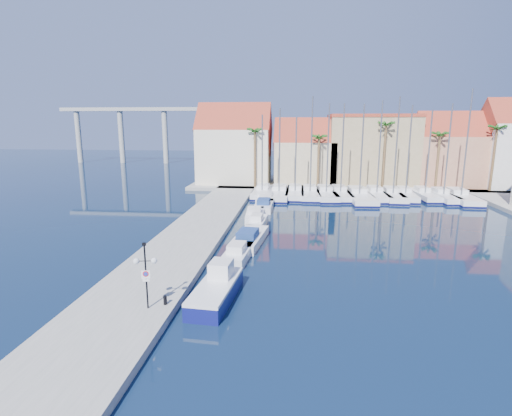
{
  "coord_description": "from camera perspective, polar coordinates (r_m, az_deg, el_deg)",
  "views": [
    {
      "loc": [
        0.76,
        -21.33,
        10.72
      ],
      "look_at": [
        -2.94,
        14.26,
        3.0
      ],
      "focal_mm": 28.0,
      "sensor_mm": 36.0,
      "label": 1
    }
  ],
  "objects": [
    {
      "name": "ground",
      "position": [
        23.89,
        3.6,
        -14.52
      ],
      "size": [
        260.0,
        260.0,
        0.0
      ],
      "primitive_type": "plane",
      "color": "black",
      "rests_on": "ground"
    },
    {
      "name": "quay_west",
      "position": [
        37.66,
        -9.35,
        -4.13
      ],
      "size": [
        6.0,
        77.0,
        0.5
      ],
      "primitive_type": "cube",
      "color": "gray",
      "rests_on": "ground"
    },
    {
      "name": "shore_north",
      "position": [
        70.73,
        13.4,
        3.33
      ],
      "size": [
        54.0,
        16.0,
        0.5
      ],
      "primitive_type": "cube",
      "color": "gray",
      "rests_on": "ground"
    },
    {
      "name": "lamp_post",
      "position": [
        22.91,
        -15.52,
        -7.93
      ],
      "size": [
        1.29,
        0.52,
        3.84
      ],
      "rotation": [
        0.0,
        0.0,
        0.18
      ],
      "color": "black",
      "rests_on": "quay_west"
    },
    {
      "name": "bollard",
      "position": [
        23.96,
        -12.85,
        -12.72
      ],
      "size": [
        0.21,
        0.21,
        0.52
      ],
      "primitive_type": "cylinder",
      "color": "black",
      "rests_on": "quay_west"
    },
    {
      "name": "fishing_boat",
      "position": [
        25.1,
        -5.63,
        -11.41
      ],
      "size": [
        2.53,
        6.21,
        2.12
      ],
      "rotation": [
        0.0,
        0.0,
        -0.09
      ],
      "color": "navy",
      "rests_on": "ground"
    },
    {
      "name": "motorboat_west_0",
      "position": [
        32.11,
        -2.56,
        -6.38
      ],
      "size": [
        2.16,
        5.61,
        1.4
      ],
      "rotation": [
        0.0,
        0.0,
        -0.07
      ],
      "color": "white",
      "rests_on": "ground"
    },
    {
      "name": "motorboat_west_1",
      "position": [
        35.95,
        -0.98,
        -4.33
      ],
      "size": [
        2.97,
        7.28,
        1.4
      ],
      "rotation": [
        0.0,
        0.0,
        -0.1
      ],
      "color": "white",
      "rests_on": "ground"
    },
    {
      "name": "motorboat_west_2",
      "position": [
        41.71,
        0.19,
        -2.0
      ],
      "size": [
        1.9,
        5.25,
        1.4
      ],
      "rotation": [
        0.0,
        0.0,
        -0.05
      ],
      "color": "white",
      "rests_on": "ground"
    },
    {
      "name": "motorboat_west_3",
      "position": [
        45.05,
        -0.16,
        -0.93
      ],
      "size": [
        2.31,
        6.14,
        1.4
      ],
      "rotation": [
        0.0,
        0.0,
        0.06
      ],
      "color": "white",
      "rests_on": "ground"
    },
    {
      "name": "motorboat_west_4",
      "position": [
        50.18,
        1.15,
        0.43
      ],
      "size": [
        2.17,
        6.64,
        1.4
      ],
      "rotation": [
        0.0,
        0.0,
        -0.01
      ],
      "color": "white",
      "rests_on": "ground"
    },
    {
      "name": "motorboat_west_5",
      "position": [
        54.92,
        1.55,
        1.46
      ],
      "size": [
        2.47,
        7.2,
        1.4
      ],
      "rotation": [
        0.0,
        0.0,
        -0.03
      ],
      "color": "white",
      "rests_on": "ground"
    },
    {
      "name": "motorboat_west_6",
      "position": [
        60.7,
        1.36,
        2.49
      ],
      "size": [
        1.83,
        5.13,
        1.4
      ],
      "rotation": [
        0.0,
        0.0,
        -0.04
      ],
      "color": "white",
      "rests_on": "ground"
    },
    {
      "name": "sailboat_0",
      "position": [
        59.02,
        0.94,
        2.29
      ],
      "size": [
        2.8,
        9.24,
        11.75
      ],
      "rotation": [
        0.0,
        0.0,
        -0.04
      ],
      "color": "white",
      "rests_on": "ground"
    },
    {
      "name": "sailboat_1",
      "position": [
        58.37,
        3.35,
        2.14
      ],
      "size": [
        3.13,
        10.95,
        12.59
      ],
      "rotation": [
        0.0,
        0.0,
        -0.02
      ],
      "color": "white",
      "rests_on": "ground"
    },
    {
      "name": "sailboat_2",
      "position": [
        58.83,
        5.61,
        2.18
      ],
      "size": [
        2.82,
        9.96,
        11.39
      ],
      "rotation": [
        0.0,
        0.0,
        -0.02
      ],
      "color": "white",
      "rests_on": "ground"
    },
    {
      "name": "sailboat_3",
      "position": [
        58.67,
        7.7,
        2.14
      ],
      "size": [
        2.87,
        10.13,
        14.21
      ],
      "rotation": [
        0.0,
        0.0,
        0.02
      ],
      "color": "white",
      "rests_on": "ground"
    },
    {
      "name": "sailboat_4",
      "position": [
        58.64,
        9.92,
        2.04
      ],
      "size": [
        3.5,
        10.64,
        13.25
      ],
      "rotation": [
        0.0,
        0.0,
        0.07
      ],
      "color": "white",
      "rests_on": "ground"
    },
    {
      "name": "sailboat_5",
      "position": [
        59.04,
        11.89,
        2.04
      ],
      "size": [
        3.19,
        10.2,
        13.25
      ],
      "rotation": [
        0.0,
        0.0,
        0.05
      ],
      "color": "white",
      "rests_on": "ground"
    },
    {
      "name": "sailboat_6",
      "position": [
        58.09,
        14.41,
        1.72
      ],
      "size": [
        3.71,
        12.16,
        13.12
      ],
      "rotation": [
        0.0,
        0.0,
        0.05
      ],
      "color": "white",
      "rests_on": "ground"
    },
    {
      "name": "sailboat_7",
      "position": [
        59.75,
        16.74,
        1.91
      ],
      "size": [
        2.99,
        9.86,
        13.6
      ],
      "rotation": [
        0.0,
        0.0,
        0.04
      ],
      "color": "white",
      "rests_on": "ground"
    },
    {
      "name": "sailboat_8",
      "position": [
        59.76,
        18.87,
        1.78
      ],
      "size": [
        2.83,
        9.87,
        14.1
      ],
      "rotation": [
        0.0,
        0.0,
        -0.02
      ],
      "color": "white",
      "rests_on": "ground"
    },
    {
      "name": "sailboat_9",
      "position": [
        60.58,
        20.47,
        1.8
      ],
      "size": [
        2.84,
        9.02,
        12.99
      ],
      "rotation": [
        0.0,
        0.0,
        -0.05
      ],
      "color": "white",
      "rests_on": "ground"
    },
    {
      "name": "sailboat_10",
      "position": [
        61.67,
        22.83,
        1.78
      ],
      "size": [
        2.83,
        8.78,
        12.38
      ],
      "rotation": [
        0.0,
        0.0,
        0.06
      ],
      "color": "white",
      "rests_on": "ground"
    },
    {
      "name": "sailboat_11",
      "position": [
        61.56,
        25.02,
        1.57
      ],
      "size": [
        2.95,
        9.07,
        13.14
      ],
      "rotation": [
        0.0,
        0.0,
        0.07
      ],
      "color": "white",
      "rests_on": "ground"
    },
    {
      "name": "sailboat_12",
      "position": [
        62.08,
        27.04,
        1.46
      ],
      "size": [
        3.09,
        10.82,
        15.0
      ],
      "rotation": [
        0.0,
        0.0,
        -0.02
      ],
      "color": "white",
      "rests_on": "ground"
    },
    {
      "name": "building_0",
      "position": [
        69.3,
        -3.04,
        8.69
      ],
      "size": [
        12.3,
        9.0,
        13.5
      ],
      "color": "beige",
      "rests_on": "shore_north"
    },
    {
      "name": "building_1",
      "position": [
        68.56,
        7.02,
        7.55
      ],
      "size": [
        10.3,
        8.0,
        11.0
      ],
      "color": "tan",
      "rests_on": "shore_north"
    },
    {
      "name": "building_2",
      "position": [
        70.55,
        16.08,
        8.08
      ],
      "size": [
        14.2,
        10.2,
        11.5
      ],
      "color": "#9D8A61",
      "rests_on": "shore_north"
    },
    {
      "name": "building_3",
      "position": [
        72.67,
        25.62,
        7.16
      ],
      "size": [
        10.3,
        8.0,
        12.0
      ],
      "color": "#B4735B",
      "rests_on": "shore_north"
    },
    {
      "name": "building_4",
      "position": [
        75.19,
        32.47,
        7.44
      ],
      "size": [
        8.3,
        8.0,
        14.0
      ],
      "color": "silver",
      "rests_on": "shore_north"
    },
    {
      "name": "palm_0",
      "position": [
        63.72,
        -0.16,
        10.7
      ],
      "size": [
        2.6,
        2.6,
        10.15
      ],
      "color": "brown",
      "rests_on": "shore_north"
    },
    {
      "name": "palm_1",
      "position": [
        63.47,
        8.99,
        9.7
      ],
      "size": [
        2.6,
        2.6,
        9.15
      ],
      "color": "brown",
      "rests_on": "shore_north"
    },
    {
      "name": "palm_2",
      "position": [
        64.71,
        18.09,
        10.97
      ],
      "size": [
        2.6,
        2.6,
        11.15
      ],
      "color": "brown",
      "rests_on": "shore_north"
    },
    {
      "name": "palm_3",
      "position": [
        66.84,
        24.81,
        9.26
      ],
      "size": [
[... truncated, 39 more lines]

